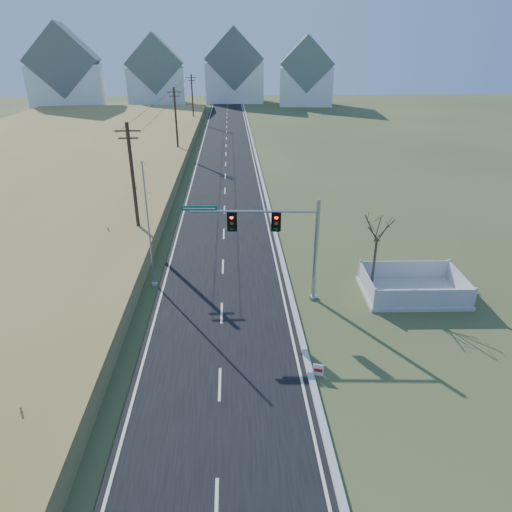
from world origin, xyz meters
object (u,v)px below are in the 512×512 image
(traffic_signal_mast, at_px, (284,238))
(flagpole, at_px, (150,239))
(open_sign, at_px, (318,370))
(bare_tree, at_px, (378,228))
(fence_enclosure, at_px, (412,290))

(traffic_signal_mast, bearing_deg, flagpole, 169.11)
(open_sign, distance_m, flagpole, 13.09)
(traffic_signal_mast, height_order, open_sign, traffic_signal_mast)
(traffic_signal_mast, bearing_deg, bare_tree, 11.59)
(fence_enclosure, bearing_deg, traffic_signal_mast, -177.77)
(bare_tree, bearing_deg, fence_enclosure, -18.32)
(flagpole, xyz_separation_m, bare_tree, (13.57, -1.30, 0.95))
(open_sign, height_order, bare_tree, bare_tree)
(open_sign, bearing_deg, traffic_signal_mast, 113.17)
(fence_enclosure, xyz_separation_m, bare_tree, (-2.31, 0.76, 3.85))
(fence_enclosure, bearing_deg, flagpole, 174.74)
(traffic_signal_mast, height_order, bare_tree, traffic_signal_mast)
(flagpole, distance_m, bare_tree, 13.67)
(fence_enclosure, distance_m, bare_tree, 4.56)
(fence_enclosure, xyz_separation_m, open_sign, (-7.08, -7.20, 0.05))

